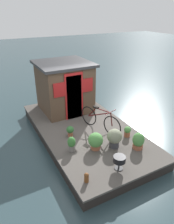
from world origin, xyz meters
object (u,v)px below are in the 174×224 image
object	(u,v)px
bicycle	(100,120)
potted_plant_fern	(70,131)
potted_plant_ivy	(127,131)
houseboat_cabin	(64,87)
potted_plant_basil	(114,138)
potted_plant_thyme	(72,144)
charcoal_grill	(119,160)
potted_plant_mint	(96,141)
potted_plant_geranium	(138,141)
mooring_bollard	(86,177)

from	to	relation	value
bicycle	potted_plant_fern	bearing A→B (deg)	83.92
potted_plant_ivy	potted_plant_fern	world-z (taller)	potted_plant_fern
bicycle	potted_plant_fern	size ratio (longest dim) A/B	4.65
houseboat_cabin	potted_plant_basil	size ratio (longest dim) A/B	3.42
potted_plant_thyme	charcoal_grill	size ratio (longest dim) A/B	1.22
houseboat_cabin	potted_plant_mint	world-z (taller)	houseboat_cabin
potted_plant_thyme	potted_plant_fern	distance (m)	0.83
potted_plant_mint	potted_plant_fern	world-z (taller)	potted_plant_mint
potted_plant_mint	potted_plant_basil	bearing A→B (deg)	-108.31
potted_plant_geranium	bicycle	bearing A→B (deg)	17.34
charcoal_grill	potted_plant_basil	bearing A→B (deg)	-27.29
potted_plant_thyme	potted_plant_geranium	xyz separation A→B (m)	(-0.82, -1.83, 0.00)
potted_plant_geranium	potted_plant_basil	distance (m)	0.72
charcoal_grill	potted_plant_mint	bearing A→B (deg)	5.38
potted_plant_thyme	charcoal_grill	bearing A→B (deg)	-148.85
houseboat_cabin	potted_plant_geranium	bearing A→B (deg)	-166.61
potted_plant_fern	potted_plant_basil	world-z (taller)	potted_plant_basil
potted_plant_thyme	charcoal_grill	world-z (taller)	potted_plant_thyme
bicycle	potted_plant_fern	distance (m)	1.10
potted_plant_thyme	bicycle	bearing A→B (deg)	-64.38
potted_plant_geranium	mooring_bollard	xyz separation A→B (m)	(-0.49, 2.02, -0.12)
potted_plant_ivy	mooring_bollard	bearing A→B (deg)	118.54
potted_plant_geranium	potted_plant_mint	xyz separation A→B (m)	(0.58, 1.15, 0.02)
potted_plant_mint	houseboat_cabin	bearing A→B (deg)	-5.39
potted_plant_basil	potted_plant_fern	bearing A→B (deg)	38.43
bicycle	potted_plant_thyme	distance (m)	1.53
charcoal_grill	bicycle	bearing A→B (deg)	-16.71
mooring_bollard	potted_plant_fern	bearing A→B (deg)	-13.18
potted_plant_mint	mooring_bollard	bearing A→B (deg)	140.76
charcoal_grill	mooring_bollard	xyz separation A→B (m)	(-0.01, 0.98, -0.15)
bicycle	potted_plant_basil	bearing A→B (deg)	172.96
potted_plant_thyme	mooring_bollard	size ratio (longest dim) A/B	1.82
bicycle	charcoal_grill	world-z (taller)	bicycle
potted_plant_ivy	mooring_bollard	xyz separation A→B (m)	(-1.17, 2.15, -0.05)
houseboat_cabin	potted_plant_fern	distance (m)	2.28
charcoal_grill	mooring_bollard	distance (m)	0.99
charcoal_grill	mooring_bollard	bearing A→B (deg)	90.56
potted_plant_thyme	mooring_bollard	bearing A→B (deg)	171.64
potted_plant_ivy	potted_plant_mint	xyz separation A→B (m)	(-0.10, 1.27, 0.09)
potted_plant_geranium	potted_plant_basil	xyz separation A→B (m)	(0.40, 0.59, 0.07)
potted_plant_basil	mooring_bollard	xyz separation A→B (m)	(-0.89, 1.43, -0.19)
potted_plant_geranium	mooring_bollard	world-z (taller)	potted_plant_geranium
houseboat_cabin	potted_plant_basil	xyz separation A→B (m)	(-3.22, -0.27, -0.67)
potted_plant_mint	charcoal_grill	world-z (taller)	potted_plant_mint
potted_plant_thyme	potted_plant_mint	world-z (taller)	potted_plant_mint
bicycle	potted_plant_mint	bearing A→B (deg)	142.38
potted_plant_fern	potted_plant_basil	bearing A→B (deg)	-141.57
potted_plant_mint	mooring_bollard	xyz separation A→B (m)	(-1.07, 0.88, -0.14)
potted_plant_basil	mooring_bollard	bearing A→B (deg)	121.88
bicycle	potted_plant_mint	world-z (taller)	bicycle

